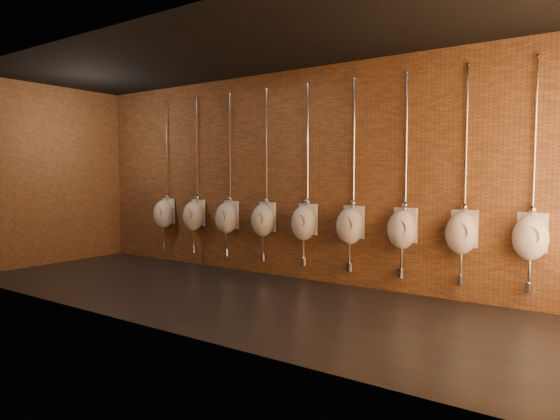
{
  "coord_description": "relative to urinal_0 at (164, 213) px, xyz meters",
  "views": [
    {
      "loc": [
        4.27,
        -4.93,
        1.6
      ],
      "look_at": [
        0.17,
        0.9,
        1.1
      ],
      "focal_mm": 32.0,
      "sensor_mm": 36.0,
      "label": 1
    }
  ],
  "objects": [
    {
      "name": "urinal_6",
      "position": [
        4.6,
        0.0,
        0.0
      ],
      "size": [
        0.44,
        0.39,
        2.72
      ],
      "color": "white",
      "rests_on": "ground"
    },
    {
      "name": "urinal_3",
      "position": [
        2.3,
        0.0,
        0.0
      ],
      "size": [
        0.44,
        0.39,
        2.72
      ],
      "color": "white",
      "rests_on": "ground"
    },
    {
      "name": "urinal_0",
      "position": [
        0.0,
        0.0,
        0.0
      ],
      "size": [
        0.44,
        0.39,
        2.72
      ],
      "color": "white",
      "rests_on": "ground"
    },
    {
      "name": "room_shell",
      "position": [
        2.78,
        -1.36,
        1.11
      ],
      "size": [
        8.54,
        3.04,
        3.22
      ],
      "color": "black",
      "rests_on": "ground"
    },
    {
      "name": "ground",
      "position": [
        2.78,
        -1.36,
        -0.9
      ],
      "size": [
        8.5,
        8.5,
        0.0
      ],
      "primitive_type": "plane",
      "color": "black",
      "rests_on": "ground"
    },
    {
      "name": "urinal_1",
      "position": [
        0.77,
        0.0,
        0.0
      ],
      "size": [
        0.44,
        0.39,
        2.72
      ],
      "color": "white",
      "rests_on": "ground"
    },
    {
      "name": "urinal_7",
      "position": [
        5.37,
        0.0,
        0.0
      ],
      "size": [
        0.44,
        0.39,
        2.72
      ],
      "color": "white",
      "rests_on": "ground"
    },
    {
      "name": "urinal_4",
      "position": [
        3.07,
        0.0,
        0.0
      ],
      "size": [
        0.44,
        0.39,
        2.72
      ],
      "color": "white",
      "rests_on": "ground"
    },
    {
      "name": "urinal_2",
      "position": [
        1.53,
        0.0,
        0.0
      ],
      "size": [
        0.44,
        0.39,
        2.72
      ],
      "color": "white",
      "rests_on": "ground"
    },
    {
      "name": "urinal_5",
      "position": [
        3.84,
        0.0,
        0.0
      ],
      "size": [
        0.44,
        0.39,
        2.72
      ],
      "color": "white",
      "rests_on": "ground"
    },
    {
      "name": "urinal_8",
      "position": [
        6.14,
        0.0,
        0.0
      ],
      "size": [
        0.44,
        0.39,
        2.72
      ],
      "color": "white",
      "rests_on": "ground"
    }
  ]
}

